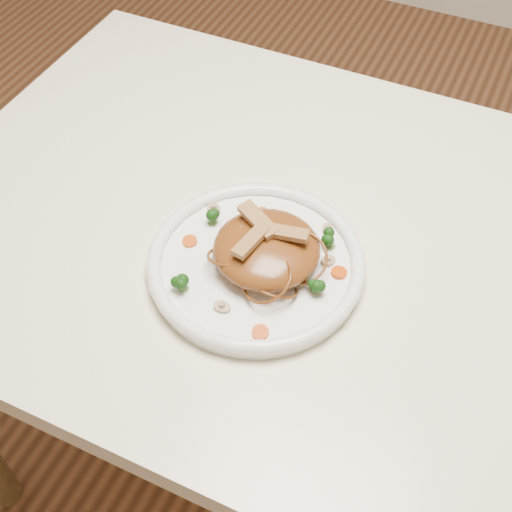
% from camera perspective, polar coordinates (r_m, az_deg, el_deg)
% --- Properties ---
extents(ground, '(4.00, 4.00, 0.00)m').
position_cam_1_polar(ground, '(1.62, 3.35, -16.45)').
color(ground, '#4D2C1A').
rests_on(ground, ground).
extents(table, '(1.20, 0.80, 0.75)m').
position_cam_1_polar(table, '(1.06, 4.92, -2.03)').
color(table, '#F2EBCD').
rests_on(table, ground).
extents(plate, '(0.36, 0.36, 0.02)m').
position_cam_1_polar(plate, '(0.93, 0.00, -0.87)').
color(plate, white).
rests_on(plate, table).
extents(noodle_mound, '(0.18, 0.18, 0.05)m').
position_cam_1_polar(noodle_mound, '(0.91, 0.89, 0.61)').
color(noodle_mound, brown).
rests_on(noodle_mound, plate).
extents(chicken_a, '(0.06, 0.03, 0.01)m').
position_cam_1_polar(chicken_a, '(0.89, 2.54, 1.94)').
color(chicken_a, '#A0744C').
rests_on(chicken_a, noodle_mound).
extents(chicken_b, '(0.07, 0.05, 0.01)m').
position_cam_1_polar(chicken_b, '(0.90, 0.18, 3.02)').
color(chicken_b, '#A0744C').
rests_on(chicken_b, noodle_mound).
extents(chicken_c, '(0.03, 0.06, 0.01)m').
position_cam_1_polar(chicken_c, '(0.88, -0.41, 1.28)').
color(chicken_c, '#A0744C').
rests_on(chicken_c, noodle_mound).
extents(broccoli_0, '(0.03, 0.03, 0.03)m').
position_cam_1_polar(broccoli_0, '(0.94, 6.32, 1.43)').
color(broccoli_0, '#13420D').
rests_on(broccoli_0, plate).
extents(broccoli_1, '(0.03, 0.03, 0.03)m').
position_cam_1_polar(broccoli_1, '(0.97, -3.64, 3.35)').
color(broccoli_1, '#13420D').
rests_on(broccoli_1, plate).
extents(broccoli_2, '(0.03, 0.03, 0.03)m').
position_cam_1_polar(broccoli_2, '(0.89, -6.14, -2.11)').
color(broccoli_2, '#13420D').
rests_on(broccoli_2, plate).
extents(broccoli_3, '(0.03, 0.03, 0.03)m').
position_cam_1_polar(broccoli_3, '(0.89, 5.01, -2.23)').
color(broccoli_3, '#13420D').
rests_on(broccoli_3, plate).
extents(carrot_0, '(0.02, 0.02, 0.00)m').
position_cam_1_polar(carrot_0, '(0.95, 4.15, 1.43)').
color(carrot_0, '#B43106').
rests_on(carrot_0, plate).
extents(carrot_1, '(0.02, 0.02, 0.00)m').
position_cam_1_polar(carrot_1, '(0.95, -5.53, 1.23)').
color(carrot_1, '#B43106').
rests_on(carrot_1, plate).
extents(carrot_2, '(0.03, 0.03, 0.00)m').
position_cam_1_polar(carrot_2, '(0.92, 6.93, -1.37)').
color(carrot_2, '#B43106').
rests_on(carrot_2, plate).
extents(carrot_3, '(0.02, 0.02, 0.00)m').
position_cam_1_polar(carrot_3, '(0.99, 0.50, 3.69)').
color(carrot_3, '#B43106').
rests_on(carrot_3, plate).
extents(carrot_4, '(0.03, 0.03, 0.00)m').
position_cam_1_polar(carrot_4, '(0.86, 0.36, -6.37)').
color(carrot_4, '#B43106').
rests_on(carrot_4, plate).
extents(mushroom_0, '(0.02, 0.02, 0.01)m').
position_cam_1_polar(mushroom_0, '(0.88, -2.83, -4.27)').
color(mushroom_0, tan).
rests_on(mushroom_0, plate).
extents(mushroom_1, '(0.03, 0.03, 0.01)m').
position_cam_1_polar(mushroom_1, '(0.93, 6.02, -0.40)').
color(mushroom_1, tan).
rests_on(mushroom_1, plate).
extents(mushroom_2, '(0.03, 0.03, 0.01)m').
position_cam_1_polar(mushroom_2, '(0.99, -3.52, 3.94)').
color(mushroom_2, tan).
rests_on(mushroom_2, plate).
extents(mushroom_3, '(0.03, 0.03, 0.01)m').
position_cam_1_polar(mushroom_3, '(0.97, 6.01, 2.19)').
color(mushroom_3, tan).
rests_on(mushroom_3, plate).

